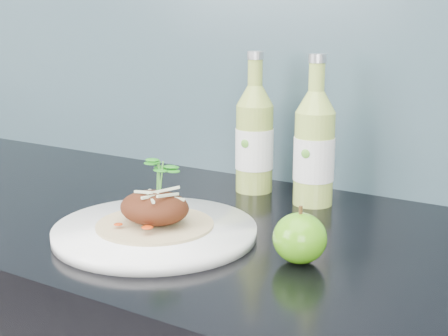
{
  "coord_description": "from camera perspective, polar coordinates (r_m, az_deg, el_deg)",
  "views": [
    {
      "loc": [
        0.44,
        0.93,
        1.21
      ],
      "look_at": [
        -0.02,
        1.66,
        1.0
      ],
      "focal_mm": 50.0,
      "sensor_mm": 36.0,
      "label": 1
    }
  ],
  "objects": [
    {
      "name": "dinner_plate",
      "position": [
        0.91,
        -6.31,
        -5.75
      ],
      "size": [
        0.39,
        0.39,
        0.02
      ],
      "color": "white",
      "rests_on": "kitchen_counter"
    },
    {
      "name": "pork_taco",
      "position": [
        0.9,
        -6.37,
        -3.5
      ],
      "size": [
        0.17,
        0.17,
        0.1
      ],
      "color": "tan",
      "rests_on": "dinner_plate"
    },
    {
      "name": "cider_bottle_right",
      "position": [
        1.05,
        8.25,
        1.76
      ],
      "size": [
        0.08,
        0.08,
        0.25
      ],
      "rotation": [
        0.0,
        0.0,
        0.26
      ],
      "color": "#A6C351",
      "rests_on": "kitchen_counter"
    },
    {
      "name": "green_apple",
      "position": [
        0.81,
        6.95,
        -6.38
      ],
      "size": [
        0.09,
        0.09,
        0.08
      ],
      "rotation": [
        0.0,
        0.0,
        -0.38
      ],
      "color": "#38870E",
      "rests_on": "kitchen_counter"
    },
    {
      "name": "cider_bottle_left",
      "position": [
        1.12,
        2.8,
        2.64
      ],
      "size": [
        0.08,
        0.08,
        0.25
      ],
      "rotation": [
        0.0,
        0.0,
        0.15
      ],
      "color": "#97AE48",
      "rests_on": "kitchen_counter"
    }
  ]
}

